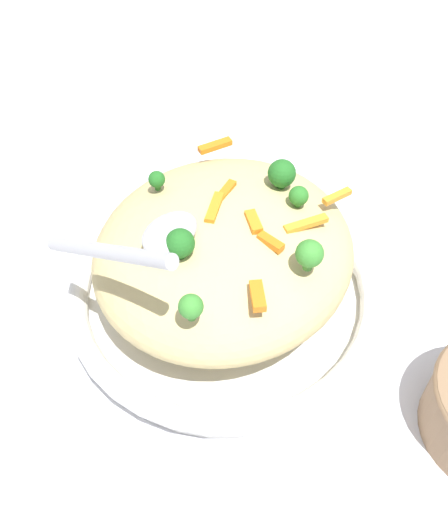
# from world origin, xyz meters

# --- Properties ---
(ground_plane) EXTENTS (2.40, 2.40, 0.00)m
(ground_plane) POSITION_xyz_m (0.00, 0.00, 0.00)
(ground_plane) COLOR silver
(serving_bowl) EXTENTS (0.32, 0.32, 0.05)m
(serving_bowl) POSITION_xyz_m (0.00, 0.00, 0.03)
(serving_bowl) COLOR white
(serving_bowl) RESTS_ON ground_plane
(pasta_mound) EXTENTS (0.26, 0.24, 0.10)m
(pasta_mound) POSITION_xyz_m (0.00, 0.00, 0.09)
(pasta_mound) COLOR #D1BA7A
(pasta_mound) RESTS_ON serving_bowl
(carrot_piece_0) EXTENTS (0.04, 0.01, 0.01)m
(carrot_piece_0) POSITION_xyz_m (0.02, 0.02, 0.14)
(carrot_piece_0) COLOR orange
(carrot_piece_0) RESTS_ON pasta_mound
(carrot_piece_1) EXTENTS (0.04, 0.03, 0.01)m
(carrot_piece_1) POSITION_xyz_m (0.04, -0.06, 0.14)
(carrot_piece_1) COLOR orange
(carrot_piece_1) RESTS_ON pasta_mound
(carrot_piece_2) EXTENTS (0.04, 0.02, 0.01)m
(carrot_piece_2) POSITION_xyz_m (0.08, 0.07, 0.14)
(carrot_piece_2) COLOR orange
(carrot_piece_2) RESTS_ON pasta_mound
(carrot_piece_3) EXTENTS (0.03, 0.02, 0.01)m
(carrot_piece_3) POSITION_xyz_m (0.09, -0.06, 0.14)
(carrot_piece_3) COLOR orange
(carrot_piece_3) RESTS_ON pasta_mound
(carrot_piece_4) EXTENTS (0.04, 0.02, 0.01)m
(carrot_piece_4) POSITION_xyz_m (0.00, 0.01, 0.14)
(carrot_piece_4) COLOR orange
(carrot_piece_4) RESTS_ON pasta_mound
(carrot_piece_5) EXTENTS (0.02, 0.03, 0.01)m
(carrot_piece_5) POSITION_xyz_m (0.01, -0.03, 0.14)
(carrot_piece_5) COLOR orange
(carrot_piece_5) RESTS_ON pasta_mound
(carrot_piece_6) EXTENTS (0.03, 0.03, 0.01)m
(carrot_piece_6) POSITION_xyz_m (-0.05, -0.08, 0.14)
(carrot_piece_6) COLOR orange
(carrot_piece_6) RESTS_ON pasta_mound
(carrot_piece_7) EXTENTS (0.01, 0.03, 0.01)m
(carrot_piece_7) POSITION_xyz_m (-0.00, -0.05, 0.14)
(carrot_piece_7) COLOR orange
(carrot_piece_7) RESTS_ON pasta_mound
(broccoli_floret_0) EXTENTS (0.02, 0.02, 0.02)m
(broccoli_floret_0) POSITION_xyz_m (0.06, -0.04, 0.15)
(broccoli_floret_0) COLOR #296820
(broccoli_floret_0) RESTS_ON pasta_mound
(broccoli_floret_1) EXTENTS (0.02, 0.02, 0.03)m
(broccoli_floret_1) POSITION_xyz_m (-0.00, -0.09, 0.15)
(broccoli_floret_1) COLOR #377928
(broccoli_floret_1) RESTS_ON pasta_mound
(broccoli_floret_2) EXTENTS (0.03, 0.03, 0.03)m
(broccoli_floret_2) POSITION_xyz_m (0.07, -0.01, 0.15)
(broccoli_floret_2) COLOR #205B1C
(broccoli_floret_2) RESTS_ON pasta_mound
(broccoli_floret_3) EXTENTS (0.03, 0.03, 0.03)m
(broccoli_floret_3) POSITION_xyz_m (-0.06, 0.00, 0.15)
(broccoli_floret_3) COLOR #205B1C
(broccoli_floret_3) RESTS_ON pasta_mound
(broccoli_floret_4) EXTENTS (0.02, 0.02, 0.02)m
(broccoli_floret_4) POSITION_xyz_m (-0.01, 0.08, 0.15)
(broccoli_floret_4) COLOR #205B1C
(broccoli_floret_4) RESTS_ON pasta_mound
(broccoli_floret_5) EXTENTS (0.02, 0.02, 0.03)m
(broccoli_floret_5) POSITION_xyz_m (-0.10, -0.05, 0.15)
(broccoli_floret_5) COLOR #377928
(broccoli_floret_5) RESTS_ON pasta_mound
(serving_spoon) EXTENTS (0.11, 0.14, 0.09)m
(serving_spoon) POSITION_xyz_m (-0.08, 0.02, 0.16)
(serving_spoon) COLOR #B7B7BC
(serving_spoon) RESTS_ON pasta_mound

